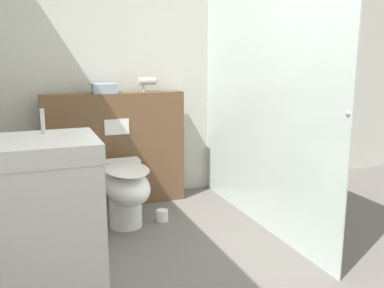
% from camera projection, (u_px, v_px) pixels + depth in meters
% --- Properties ---
extents(wall_back, '(8.00, 0.06, 2.50)m').
position_uv_depth(wall_back, '(144.00, 69.00, 4.11)').
color(wall_back, silver).
rests_on(wall_back, ground_plane).
extents(partition_panel, '(1.27, 0.21, 1.05)m').
position_uv_depth(partition_panel, '(115.00, 150.00, 3.94)').
color(partition_panel, brown).
rests_on(partition_panel, ground_plane).
extents(shower_glass, '(0.04, 2.09, 2.20)m').
position_uv_depth(shower_glass, '(260.00, 92.00, 3.39)').
color(shower_glass, silver).
rests_on(shower_glass, ground_plane).
extents(toilet, '(0.36, 0.66, 0.52)m').
position_uv_depth(toilet, '(126.00, 190.00, 3.43)').
color(toilet, white).
rests_on(toilet, ground_plane).
extents(sink_vanity, '(0.54, 0.54, 1.10)m').
position_uv_depth(sink_vanity, '(51.00, 224.00, 2.35)').
color(sink_vanity, white).
rests_on(sink_vanity, ground_plane).
extents(hair_drier, '(0.19, 0.07, 0.13)m').
position_uv_depth(hair_drier, '(148.00, 81.00, 3.92)').
color(hair_drier, '#B7B7BC').
rests_on(hair_drier, partition_panel).
extents(folded_towel, '(0.21, 0.17, 0.08)m').
position_uv_depth(folded_towel, '(104.00, 88.00, 3.78)').
color(folded_towel, '#8C9EAD').
rests_on(folded_towel, partition_panel).
extents(spare_toilet_roll, '(0.10, 0.10, 0.10)m').
position_uv_depth(spare_toilet_roll, '(162.00, 215.00, 3.63)').
color(spare_toilet_roll, white).
rests_on(spare_toilet_roll, ground_plane).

